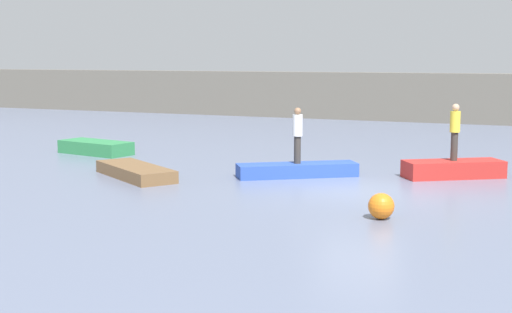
{
  "coord_description": "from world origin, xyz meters",
  "views": [
    {
      "loc": [
        5.27,
        -19.66,
        3.83
      ],
      "look_at": [
        -3.99,
        1.74,
        0.56
      ],
      "focal_mm": 50.09,
      "sensor_mm": 36.0,
      "label": 1
    }
  ],
  "objects": [
    {
      "name": "rowboat_green",
      "position": [
        -11.73,
        3.6,
        0.26
      ],
      "size": [
        3.21,
        1.81,
        0.51
      ],
      "primitive_type": "cube",
      "rotation": [
        0.0,
        0.0,
        -0.19
      ],
      "color": "#2D7F47",
      "rests_on": "ground_plane"
    },
    {
      "name": "embankment_wall",
      "position": [
        0.0,
        23.01,
        1.44
      ],
      "size": [
        80.0,
        1.2,
        2.88
      ],
      "primitive_type": "cube",
      "color": "#666056",
      "rests_on": "ground_plane"
    },
    {
      "name": "mooring_buoy",
      "position": [
        1.41,
        -3.24,
        0.31
      ],
      "size": [
        0.63,
        0.63,
        0.63
      ],
      "primitive_type": "sphere",
      "color": "orange",
      "rests_on": "ground_plane"
    },
    {
      "name": "person_yellow_shirt",
      "position": [
        2.13,
        3.5,
        1.56
      ],
      "size": [
        0.32,
        0.32,
        1.81
      ],
      "color": "#38332D",
      "rests_on": "rowboat_red"
    },
    {
      "name": "rowboat_blue",
      "position": [
        -2.51,
        1.67,
        0.22
      ],
      "size": [
        3.71,
        2.97,
        0.43
      ],
      "primitive_type": "cube",
      "rotation": [
        0.0,
        0.0,
        0.61
      ],
      "color": "#2B4CAD",
      "rests_on": "ground_plane"
    },
    {
      "name": "rowboat_red",
      "position": [
        2.13,
        3.5,
        0.27
      ],
      "size": [
        3.22,
        2.63,
        0.55
      ],
      "primitive_type": "cube",
      "rotation": [
        0.0,
        0.0,
        0.59
      ],
      "color": "red",
      "rests_on": "ground_plane"
    },
    {
      "name": "person_white_shirt",
      "position": [
        -2.51,
        1.67,
        1.43
      ],
      "size": [
        0.32,
        0.32,
        1.8
      ],
      "color": "#38332D",
      "rests_on": "rowboat_blue"
    },
    {
      "name": "ground_plane",
      "position": [
        0.0,
        0.0,
        0.0
      ],
      "size": [
        120.0,
        120.0,
        0.0
      ],
      "primitive_type": "plane",
      "color": "slate"
    },
    {
      "name": "rowboat_brown",
      "position": [
        -7.2,
        -0.54,
        0.19
      ],
      "size": [
        3.69,
        3.0,
        0.39
      ],
      "primitive_type": "cube",
      "rotation": [
        0.0,
        0.0,
        -0.58
      ],
      "color": "brown",
      "rests_on": "ground_plane"
    }
  ]
}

